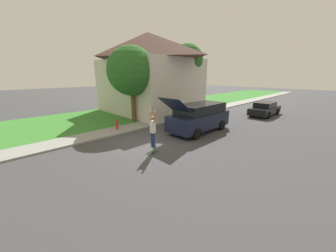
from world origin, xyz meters
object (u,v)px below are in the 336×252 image
skateboard (152,152)px  fire_hydrant (117,124)px  suv_parked (199,117)px  lawn_tree_near (132,71)px  car_down_street (265,109)px  lawn_tree_far (187,61)px  skateboarder (153,129)px

skateboard → fire_hydrant: fire_hydrant is taller
suv_parked → skateboard: suv_parked is taller
lawn_tree_near → car_down_street: 13.53m
lawn_tree_near → car_down_street: bearing=57.6°
lawn_tree_near → skateboard: bearing=-27.4°
lawn_tree_far → skateboard: 12.26m
skateboarder → skateboard: bearing=-78.7°
lawn_tree_far → fire_hydrant: 9.92m
lawn_tree_near → suv_parked: lawn_tree_near is taller
lawn_tree_far → skateboard: lawn_tree_far is taller
car_down_street → skateboarder: bearing=-92.8°
skateboarder → skateboard: 1.19m
lawn_tree_far → car_down_street: lawn_tree_far is taller
lawn_tree_far → fire_hydrant: (0.66, -8.61, -4.87)m
car_down_street → fire_hydrant: size_ratio=6.11×
skateboarder → fire_hydrant: bearing=171.4°
skateboard → lawn_tree_near: bearing=152.6°
skateboarder → fire_hydrant: (-5.02, 0.76, -0.82)m
lawn_tree_far → skateboarder: lawn_tree_far is taller
suv_parked → skateboarder: suv_parked is taller
skateboarder → car_down_street: bearing=87.2°
lawn_tree_near → skateboard: 8.25m
lawn_tree_far → suv_parked: (5.03, -4.49, -4.26)m
skateboarder → skateboard: (0.03, -0.13, -1.19)m
lawn_tree_near → suv_parked: bearing=17.1°
skateboard → car_down_street: bearing=87.3°
skateboarder → lawn_tree_near: bearing=153.4°
lawn_tree_near → skateboarder: bearing=-26.6°
car_down_street → skateboarder: skateboarder is taller
car_down_street → lawn_tree_near: bearing=-122.4°
lawn_tree_far → skateboarder: (5.68, -9.37, -4.05)m
suv_parked → skateboard: 5.15m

